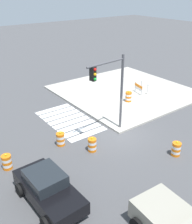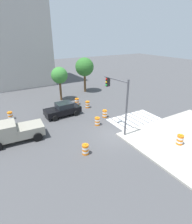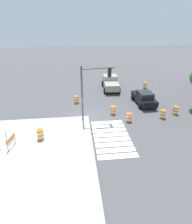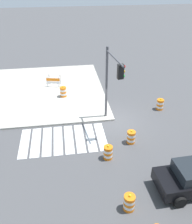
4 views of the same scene
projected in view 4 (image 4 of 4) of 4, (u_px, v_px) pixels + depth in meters
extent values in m
plane|color=#474749|center=(115.00, 121.00, 18.81)|extent=(120.00, 120.00, 0.00)
cube|color=#ADA89E|center=(39.00, 91.00, 23.08)|extent=(12.00, 12.00, 0.15)
cube|color=silver|center=(101.00, 136.00, 17.11)|extent=(0.60, 3.20, 0.02)
cube|color=silver|center=(90.00, 137.00, 17.02)|extent=(0.60, 3.20, 0.02)
cube|color=silver|center=(80.00, 138.00, 16.92)|extent=(0.60, 3.20, 0.02)
cube|color=silver|center=(69.00, 139.00, 16.83)|extent=(0.60, 3.20, 0.02)
cube|color=silver|center=(58.00, 140.00, 16.73)|extent=(0.60, 3.20, 0.02)
cube|color=silver|center=(47.00, 141.00, 16.64)|extent=(0.60, 3.20, 0.02)
cube|color=silver|center=(36.00, 142.00, 16.54)|extent=(0.60, 3.20, 0.02)
cube|color=silver|center=(25.00, 143.00, 16.45)|extent=(0.60, 3.20, 0.02)
cylinder|color=black|center=(164.00, 174.00, 13.59)|extent=(0.67, 0.26, 0.66)
cylinder|color=black|center=(180.00, 202.00, 11.99)|extent=(0.67, 0.26, 0.66)
cylinder|color=orange|center=(159.00, 108.00, 20.28)|extent=(0.56, 0.56, 0.18)
cylinder|color=white|center=(160.00, 106.00, 20.18)|extent=(0.56, 0.56, 0.18)
cylinder|color=orange|center=(160.00, 104.00, 20.09)|extent=(0.56, 0.56, 0.18)
cylinder|color=white|center=(160.00, 103.00, 20.00)|extent=(0.56, 0.56, 0.18)
cylinder|color=orange|center=(161.00, 101.00, 19.90)|extent=(0.56, 0.56, 0.18)
sphere|color=yellow|center=(161.00, 99.00, 19.82)|extent=(0.12, 0.12, 0.12)
cylinder|color=orange|center=(129.00, 207.00, 12.01)|extent=(0.56, 0.56, 0.18)
cylinder|color=white|center=(129.00, 205.00, 11.92)|extent=(0.56, 0.56, 0.18)
cylinder|color=orange|center=(129.00, 203.00, 11.83)|extent=(0.56, 0.56, 0.18)
cylinder|color=white|center=(129.00, 200.00, 11.73)|extent=(0.56, 0.56, 0.18)
cylinder|color=orange|center=(130.00, 198.00, 11.64)|extent=(0.56, 0.56, 0.18)
sphere|color=yellow|center=(130.00, 195.00, 11.56)|extent=(0.12, 0.12, 0.12)
cylinder|color=orange|center=(131.00, 141.00, 16.48)|extent=(0.56, 0.56, 0.18)
cylinder|color=white|center=(131.00, 139.00, 16.39)|extent=(0.56, 0.56, 0.18)
cylinder|color=orange|center=(131.00, 137.00, 16.30)|extent=(0.56, 0.56, 0.18)
cylinder|color=white|center=(131.00, 135.00, 16.20)|extent=(0.56, 0.56, 0.18)
cylinder|color=orange|center=(131.00, 133.00, 16.11)|extent=(0.56, 0.56, 0.18)
sphere|color=yellow|center=(132.00, 131.00, 16.03)|extent=(0.12, 0.12, 0.12)
cylinder|color=orange|center=(108.00, 157.00, 15.16)|extent=(0.56, 0.56, 0.18)
cylinder|color=white|center=(108.00, 155.00, 15.06)|extent=(0.56, 0.56, 0.18)
cylinder|color=orange|center=(108.00, 152.00, 14.97)|extent=(0.56, 0.56, 0.18)
cylinder|color=white|center=(108.00, 150.00, 14.87)|extent=(0.56, 0.56, 0.18)
cylinder|color=orange|center=(108.00, 148.00, 14.78)|extent=(0.56, 0.56, 0.18)
sphere|color=yellow|center=(108.00, 146.00, 14.70)|extent=(0.12, 0.12, 0.12)
cylinder|color=orange|center=(64.00, 95.00, 21.93)|extent=(0.56, 0.56, 0.18)
cylinder|color=white|center=(63.00, 94.00, 21.83)|extent=(0.56, 0.56, 0.18)
cylinder|color=orange|center=(63.00, 92.00, 21.74)|extent=(0.56, 0.56, 0.18)
cylinder|color=white|center=(63.00, 90.00, 21.65)|extent=(0.56, 0.56, 0.18)
cylinder|color=orange|center=(63.00, 88.00, 21.55)|extent=(0.56, 0.56, 0.18)
sphere|color=yellow|center=(63.00, 87.00, 21.47)|extent=(0.12, 0.12, 0.12)
cube|color=silver|center=(59.00, 82.00, 23.40)|extent=(0.08, 0.08, 1.00)
cube|color=silver|center=(60.00, 79.00, 24.00)|extent=(0.08, 0.08, 1.00)
cube|color=silver|center=(48.00, 82.00, 23.47)|extent=(0.08, 0.08, 1.00)
cube|color=silver|center=(49.00, 79.00, 24.07)|extent=(0.08, 0.08, 1.00)
cube|color=orange|center=(53.00, 80.00, 23.29)|extent=(1.28, 0.33, 0.28)
cube|color=white|center=(53.00, 83.00, 23.44)|extent=(1.28, 0.33, 0.20)
cylinder|color=#4C4C51|center=(106.00, 84.00, 17.73)|extent=(0.18, 0.18, 5.50)
cylinder|color=#4C4C51|center=(115.00, 58.00, 15.14)|extent=(0.47, 3.19, 0.12)
cube|color=black|center=(121.00, 72.00, 14.45)|extent=(0.39, 0.32, 0.90)
sphere|color=red|center=(124.00, 67.00, 14.33)|extent=(0.20, 0.20, 0.20)
sphere|color=#F2A514|center=(124.00, 71.00, 14.49)|extent=(0.20, 0.20, 0.20)
sphere|color=green|center=(123.00, 76.00, 14.64)|extent=(0.20, 0.20, 0.20)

